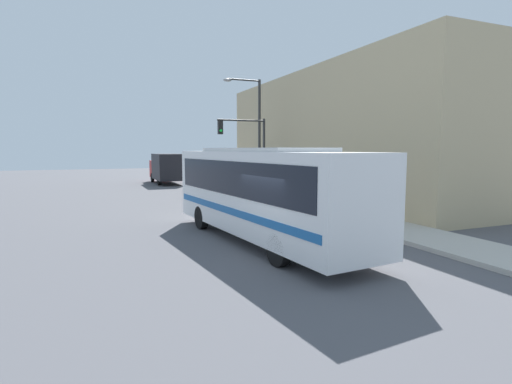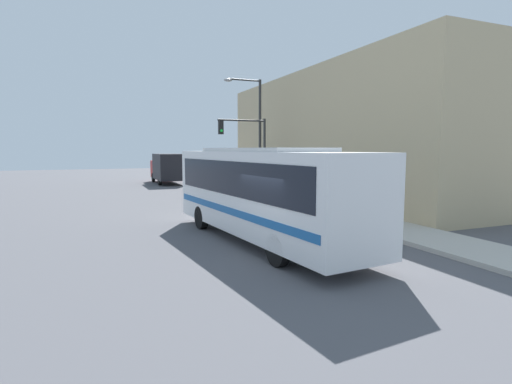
{
  "view_description": "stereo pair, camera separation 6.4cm",
  "coord_description": "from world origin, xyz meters",
  "px_view_note": "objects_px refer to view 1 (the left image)",
  "views": [
    {
      "loc": [
        -5.44,
        -10.56,
        3.29
      ],
      "look_at": [
        1.17,
        5.23,
        1.44
      ],
      "focal_mm": 28.0,
      "sensor_mm": 36.0,
      "label": 1
    },
    {
      "loc": [
        -5.39,
        -10.59,
        3.29
      ],
      "look_at": [
        1.17,
        5.23,
        1.44
      ],
      "focal_mm": 28.0,
      "sensor_mm": 36.0,
      "label": 2
    }
  ],
  "objects_px": {
    "city_bus": "(263,188)",
    "fire_hydrant": "(369,217)",
    "traffic_light_pole": "(248,143)",
    "pedestrian_near_corner": "(275,185)",
    "parking_meter": "(285,187)",
    "delivery_truck": "(166,167)",
    "street_lamp": "(255,127)"
  },
  "relations": [
    {
      "from": "fire_hydrant",
      "to": "traffic_light_pole",
      "type": "relative_size",
      "value": 0.14
    },
    {
      "from": "parking_meter",
      "to": "pedestrian_near_corner",
      "type": "xyz_separation_m",
      "value": [
        0.31,
        2.03,
        -0.0
      ]
    },
    {
      "from": "fire_hydrant",
      "to": "traffic_light_pole",
      "type": "height_order",
      "value": "traffic_light_pole"
    },
    {
      "from": "city_bus",
      "to": "fire_hydrant",
      "type": "relative_size",
      "value": 14.48
    },
    {
      "from": "delivery_truck",
      "to": "pedestrian_near_corner",
      "type": "height_order",
      "value": "delivery_truck"
    },
    {
      "from": "fire_hydrant",
      "to": "city_bus",
      "type": "bearing_deg",
      "value": -176.04
    },
    {
      "from": "street_lamp",
      "to": "pedestrian_near_corner",
      "type": "distance_m",
      "value": 4.43
    },
    {
      "from": "traffic_light_pole",
      "to": "parking_meter",
      "type": "bearing_deg",
      "value": -73.93
    },
    {
      "from": "traffic_light_pole",
      "to": "parking_meter",
      "type": "height_order",
      "value": "traffic_light_pole"
    },
    {
      "from": "traffic_light_pole",
      "to": "pedestrian_near_corner",
      "type": "distance_m",
      "value": 3.26
    },
    {
      "from": "city_bus",
      "to": "pedestrian_near_corner",
      "type": "xyz_separation_m",
      "value": [
        5.25,
        9.96,
        -0.86
      ]
    },
    {
      "from": "delivery_truck",
      "to": "traffic_light_pole",
      "type": "distance_m",
      "value": 14.55
    },
    {
      "from": "delivery_truck",
      "to": "traffic_light_pole",
      "type": "relative_size",
      "value": 1.33
    },
    {
      "from": "city_bus",
      "to": "pedestrian_near_corner",
      "type": "height_order",
      "value": "city_bus"
    },
    {
      "from": "parking_meter",
      "to": "city_bus",
      "type": "bearing_deg",
      "value": -121.9
    },
    {
      "from": "city_bus",
      "to": "fire_hydrant",
      "type": "height_order",
      "value": "city_bus"
    },
    {
      "from": "delivery_truck",
      "to": "street_lamp",
      "type": "height_order",
      "value": "street_lamp"
    },
    {
      "from": "delivery_truck",
      "to": "parking_meter",
      "type": "relative_size",
      "value": 5.13
    },
    {
      "from": "fire_hydrant",
      "to": "pedestrian_near_corner",
      "type": "height_order",
      "value": "pedestrian_near_corner"
    },
    {
      "from": "street_lamp",
      "to": "pedestrian_near_corner",
      "type": "relative_size",
      "value": 4.46
    },
    {
      "from": "city_bus",
      "to": "street_lamp",
      "type": "xyz_separation_m",
      "value": [
        4.85,
        12.38,
        2.83
      ]
    },
    {
      "from": "city_bus",
      "to": "parking_meter",
      "type": "distance_m",
      "value": 9.37
    },
    {
      "from": "delivery_truck",
      "to": "pedestrian_near_corner",
      "type": "relative_size",
      "value": 3.88
    },
    {
      "from": "city_bus",
      "to": "fire_hydrant",
      "type": "distance_m",
      "value": 5.14
    },
    {
      "from": "fire_hydrant",
      "to": "pedestrian_near_corner",
      "type": "relative_size",
      "value": 0.42
    },
    {
      "from": "street_lamp",
      "to": "pedestrian_near_corner",
      "type": "height_order",
      "value": "street_lamp"
    },
    {
      "from": "pedestrian_near_corner",
      "to": "city_bus",
      "type": "bearing_deg",
      "value": -117.78
    },
    {
      "from": "fire_hydrant",
      "to": "pedestrian_near_corner",
      "type": "distance_m",
      "value": 9.64
    },
    {
      "from": "delivery_truck",
      "to": "traffic_light_pole",
      "type": "bearing_deg",
      "value": -78.89
    },
    {
      "from": "fire_hydrant",
      "to": "parking_meter",
      "type": "bearing_deg",
      "value": 90.0
    },
    {
      "from": "city_bus",
      "to": "traffic_light_pole",
      "type": "xyz_separation_m",
      "value": [
        3.94,
        11.38,
        1.76
      ]
    },
    {
      "from": "pedestrian_near_corner",
      "to": "traffic_light_pole",
      "type": "bearing_deg",
      "value": 132.68
    }
  ]
}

